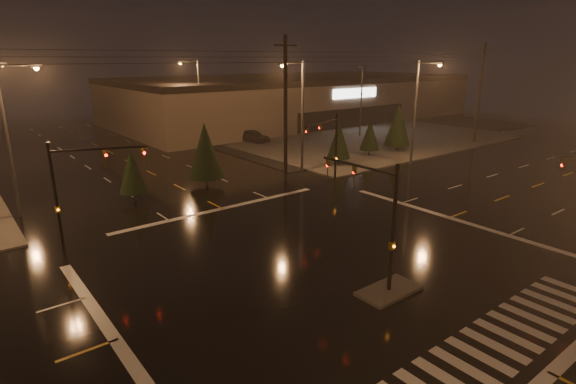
% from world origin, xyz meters
% --- Properties ---
extents(ground, '(140.00, 140.00, 0.00)m').
position_xyz_m(ground, '(0.00, 0.00, 0.00)').
color(ground, black).
rests_on(ground, ground).
extents(sidewalk_ne, '(36.00, 36.00, 0.12)m').
position_xyz_m(sidewalk_ne, '(30.00, 30.00, 0.06)').
color(sidewalk_ne, '#423F3A').
rests_on(sidewalk_ne, ground).
extents(median_island, '(3.00, 1.60, 0.15)m').
position_xyz_m(median_island, '(0.00, -4.00, 0.07)').
color(median_island, '#423F3A').
rests_on(median_island, ground).
extents(crosswalk, '(15.00, 2.60, 0.01)m').
position_xyz_m(crosswalk, '(0.00, -9.00, 0.01)').
color(crosswalk, beige).
rests_on(crosswalk, ground).
extents(stop_bar_near, '(16.00, 0.50, 0.01)m').
position_xyz_m(stop_bar_near, '(0.00, -11.00, 0.01)').
color(stop_bar_near, beige).
rests_on(stop_bar_near, ground).
extents(stop_bar_far, '(16.00, 0.50, 0.01)m').
position_xyz_m(stop_bar_far, '(0.00, 11.00, 0.01)').
color(stop_bar_far, beige).
rests_on(stop_bar_far, ground).
extents(parking_lot, '(50.00, 24.00, 0.08)m').
position_xyz_m(parking_lot, '(35.00, 28.00, 0.04)').
color(parking_lot, black).
rests_on(parking_lot, ground).
extents(retail_building, '(60.20, 28.30, 7.20)m').
position_xyz_m(retail_building, '(35.00, 45.99, 3.84)').
color(retail_building, '#6E5E4F').
rests_on(retail_building, ground).
extents(signal_mast_median, '(0.25, 4.59, 6.00)m').
position_xyz_m(signal_mast_median, '(0.00, -3.07, 3.75)').
color(signal_mast_median, black).
rests_on(signal_mast_median, ground).
extents(signal_mast_ne, '(4.84, 1.86, 6.00)m').
position_xyz_m(signal_mast_ne, '(9.50, 10.14, 3.79)').
color(signal_mast_ne, black).
rests_on(signal_mast_ne, ground).
extents(signal_mast_nw, '(4.84, 1.86, 6.00)m').
position_xyz_m(signal_mast_nw, '(-9.50, 10.14, 3.79)').
color(signal_mast_nw, black).
rests_on(signal_mast_nw, ground).
extents(streetlight_1, '(2.77, 0.32, 10.00)m').
position_xyz_m(streetlight_1, '(-11.18, 18.00, 5.80)').
color(streetlight_1, '#38383A').
rests_on(streetlight_1, ground).
extents(streetlight_3, '(2.77, 0.32, 10.00)m').
position_xyz_m(streetlight_3, '(11.18, 16.00, 5.80)').
color(streetlight_3, '#38383A').
rests_on(streetlight_3, ground).
extents(streetlight_4, '(2.77, 0.32, 10.00)m').
position_xyz_m(streetlight_4, '(11.18, 36.00, 5.80)').
color(streetlight_4, '#38383A').
rests_on(streetlight_4, ground).
extents(streetlight_6, '(0.32, 2.77, 10.00)m').
position_xyz_m(streetlight_6, '(22.00, 11.18, 5.80)').
color(streetlight_6, '#38383A').
rests_on(streetlight_6, ground).
extents(utility_pole_1, '(2.20, 0.32, 12.00)m').
position_xyz_m(utility_pole_1, '(8.00, 14.00, 6.13)').
color(utility_pole_1, black).
rests_on(utility_pole_1, ground).
extents(utility_pole_2, '(2.20, 0.32, 12.00)m').
position_xyz_m(utility_pole_2, '(38.00, 14.00, 6.13)').
color(utility_pole_2, black).
rests_on(utility_pole_2, ground).
extents(conifer_0, '(2.29, 2.29, 4.27)m').
position_xyz_m(conifer_0, '(15.97, 15.73, 2.48)').
color(conifer_0, black).
rests_on(conifer_0, ground).
extents(conifer_1, '(2.10, 2.10, 3.99)m').
position_xyz_m(conifer_1, '(21.54, 16.69, 2.34)').
color(conifer_1, black).
rests_on(conifer_1, ground).
extents(conifer_2, '(2.96, 2.96, 5.33)m').
position_xyz_m(conifer_2, '(26.10, 16.64, 3.01)').
color(conifer_2, black).
rests_on(conifer_2, ground).
extents(conifer_3, '(2.04, 2.04, 3.89)m').
position_xyz_m(conifer_3, '(-4.24, 16.56, 2.29)').
color(conifer_3, black).
rests_on(conifer_3, ground).
extents(conifer_4, '(2.91, 2.91, 5.25)m').
position_xyz_m(conifer_4, '(2.08, 17.10, 2.98)').
color(conifer_4, black).
rests_on(conifer_4, ground).
extents(car_parked, '(3.03, 5.08, 1.62)m').
position_xyz_m(car_parked, '(16.18, 31.36, 0.81)').
color(car_parked, black).
rests_on(car_parked, ground).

